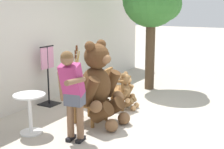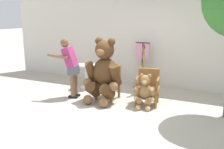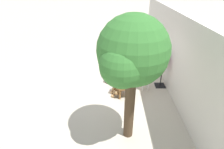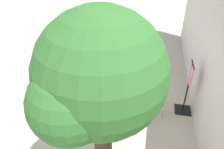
{
  "view_description": "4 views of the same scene",
  "coord_description": "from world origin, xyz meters",
  "px_view_note": "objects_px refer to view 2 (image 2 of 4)",
  "views": [
    {
      "loc": [
        -5.39,
        -2.62,
        2.22
      ],
      "look_at": [
        0.02,
        0.47,
        0.86
      ],
      "focal_mm": 50.0,
      "sensor_mm": 36.0,
      "label": 1
    },
    {
      "loc": [
        2.21,
        -5.03,
        2.15
      ],
      "look_at": [
        -0.34,
        0.48,
        0.7
      ],
      "focal_mm": 40.0,
      "sensor_mm": 36.0,
      "label": 2
    },
    {
      "loc": [
        5.8,
        0.21,
        3.78
      ],
      "look_at": [
        0.04,
        0.18,
        0.57
      ],
      "focal_mm": 28.0,
      "sensor_mm": 36.0,
      "label": 3
    },
    {
      "loc": [
        4.41,
        1.17,
        3.75
      ],
      "look_at": [
        -0.27,
        0.21,
        0.72
      ],
      "focal_mm": 35.0,
      "sensor_mm": 36.0,
      "label": 4
    }
  ],
  "objects_px": {
    "teddy_bear_large": "(104,71)",
    "round_side_table": "(86,74)",
    "wooden_chair_left": "(109,81)",
    "clothing_display_stand": "(142,64)",
    "wooden_chair_right": "(148,86)",
    "teddy_bear_small": "(145,91)",
    "brush_bucket": "(143,71)",
    "person_visitor": "(70,63)",
    "white_stool": "(143,81)"
  },
  "relations": [
    {
      "from": "brush_bucket",
      "to": "person_visitor",
      "type": "bearing_deg",
      "value": -146.25
    },
    {
      "from": "wooden_chair_right",
      "to": "wooden_chair_left",
      "type": "bearing_deg",
      "value": 179.96
    },
    {
      "from": "person_visitor",
      "to": "wooden_chair_left",
      "type": "bearing_deg",
      "value": 20.0
    },
    {
      "from": "person_visitor",
      "to": "clothing_display_stand",
      "type": "height_order",
      "value": "person_visitor"
    },
    {
      "from": "wooden_chair_right",
      "to": "teddy_bear_large",
      "type": "distance_m",
      "value": 1.15
    },
    {
      "from": "teddy_bear_small",
      "to": "brush_bucket",
      "type": "relative_size",
      "value": 0.88
    },
    {
      "from": "teddy_bear_small",
      "to": "person_visitor",
      "type": "bearing_deg",
      "value": -178.25
    },
    {
      "from": "teddy_bear_large",
      "to": "brush_bucket",
      "type": "height_order",
      "value": "teddy_bear_large"
    },
    {
      "from": "white_stool",
      "to": "clothing_display_stand",
      "type": "height_order",
      "value": "clothing_display_stand"
    },
    {
      "from": "round_side_table",
      "to": "brush_bucket",
      "type": "bearing_deg",
      "value": 6.77
    },
    {
      "from": "wooden_chair_left",
      "to": "person_visitor",
      "type": "distance_m",
      "value": 1.12
    },
    {
      "from": "wooden_chair_right",
      "to": "teddy_bear_large",
      "type": "xyz_separation_m",
      "value": [
        -1.07,
        -0.27,
        0.33
      ]
    },
    {
      "from": "wooden_chair_left",
      "to": "round_side_table",
      "type": "height_order",
      "value": "wooden_chair_left"
    },
    {
      "from": "teddy_bear_large",
      "to": "round_side_table",
      "type": "distance_m",
      "value": 1.34
    },
    {
      "from": "wooden_chair_left",
      "to": "teddy_bear_large",
      "type": "height_order",
      "value": "teddy_bear_large"
    },
    {
      "from": "person_visitor",
      "to": "clothing_display_stand",
      "type": "xyz_separation_m",
      "value": [
        1.41,
        1.75,
        -0.2
      ]
    },
    {
      "from": "teddy_bear_large",
      "to": "wooden_chair_left",
      "type": "bearing_deg",
      "value": 88.37
    },
    {
      "from": "teddy_bear_large",
      "to": "person_visitor",
      "type": "xyz_separation_m",
      "value": [
        -0.95,
        -0.08,
        0.13
      ]
    },
    {
      "from": "person_visitor",
      "to": "clothing_display_stand",
      "type": "distance_m",
      "value": 2.25
    },
    {
      "from": "wooden_chair_left",
      "to": "person_visitor",
      "type": "xyz_separation_m",
      "value": [
        -0.96,
        -0.35,
        0.46
      ]
    },
    {
      "from": "teddy_bear_small",
      "to": "white_stool",
      "type": "bearing_deg",
      "value": 110.31
    },
    {
      "from": "clothing_display_stand",
      "to": "person_visitor",
      "type": "bearing_deg",
      "value": -128.92
    },
    {
      "from": "teddy_bear_small",
      "to": "clothing_display_stand",
      "type": "height_order",
      "value": "clothing_display_stand"
    },
    {
      "from": "teddy_bear_large",
      "to": "white_stool",
      "type": "distance_m",
      "value": 1.31
    },
    {
      "from": "round_side_table",
      "to": "clothing_display_stand",
      "type": "height_order",
      "value": "clothing_display_stand"
    },
    {
      "from": "wooden_chair_right",
      "to": "teddy_bear_small",
      "type": "bearing_deg",
      "value": -86.69
    },
    {
      "from": "white_stool",
      "to": "brush_bucket",
      "type": "relative_size",
      "value": 0.49
    },
    {
      "from": "wooden_chair_left",
      "to": "teddy_bear_small",
      "type": "bearing_deg",
      "value": -14.81
    },
    {
      "from": "wooden_chair_left",
      "to": "person_visitor",
      "type": "bearing_deg",
      "value": -160.0
    },
    {
      "from": "teddy_bear_small",
      "to": "brush_bucket",
      "type": "xyz_separation_m",
      "value": [
        -0.38,
        1.04,
        0.25
      ]
    },
    {
      "from": "wooden_chair_left",
      "to": "round_side_table",
      "type": "relative_size",
      "value": 1.19
    },
    {
      "from": "person_visitor",
      "to": "white_stool",
      "type": "height_order",
      "value": "person_visitor"
    },
    {
      "from": "teddy_bear_small",
      "to": "clothing_display_stand",
      "type": "distance_m",
      "value": 1.82
    },
    {
      "from": "wooden_chair_left",
      "to": "white_stool",
      "type": "distance_m",
      "value": 1.03
    },
    {
      "from": "wooden_chair_right",
      "to": "person_visitor",
      "type": "bearing_deg",
      "value": -170.25
    },
    {
      "from": "brush_bucket",
      "to": "round_side_table",
      "type": "relative_size",
      "value": 1.29
    },
    {
      "from": "wooden_chair_left",
      "to": "wooden_chair_right",
      "type": "height_order",
      "value": "same"
    },
    {
      "from": "teddy_bear_large",
      "to": "clothing_display_stand",
      "type": "height_order",
      "value": "teddy_bear_large"
    },
    {
      "from": "brush_bucket",
      "to": "clothing_display_stand",
      "type": "relative_size",
      "value": 0.68
    },
    {
      "from": "wooden_chair_left",
      "to": "clothing_display_stand",
      "type": "xyz_separation_m",
      "value": [
        0.45,
        1.4,
        0.26
      ]
    },
    {
      "from": "wooden_chair_left",
      "to": "clothing_display_stand",
      "type": "relative_size",
      "value": 0.63
    },
    {
      "from": "wooden_chair_left",
      "to": "teddy_bear_small",
      "type": "xyz_separation_m",
      "value": [
        1.08,
        -0.29,
        -0.06
      ]
    },
    {
      "from": "teddy_bear_large",
      "to": "white_stool",
      "type": "height_order",
      "value": "teddy_bear_large"
    },
    {
      "from": "person_visitor",
      "to": "white_stool",
      "type": "bearing_deg",
      "value": 33.7
    },
    {
      "from": "round_side_table",
      "to": "white_stool",
      "type": "bearing_deg",
      "value": 6.71
    },
    {
      "from": "teddy_bear_large",
      "to": "clothing_display_stand",
      "type": "bearing_deg",
      "value": 74.5
    },
    {
      "from": "teddy_bear_large",
      "to": "white_stool",
      "type": "relative_size",
      "value": 3.51
    },
    {
      "from": "teddy_bear_small",
      "to": "round_side_table",
      "type": "distance_m",
      "value": 2.25
    },
    {
      "from": "wooden_chair_right",
      "to": "brush_bucket",
      "type": "bearing_deg",
      "value": 115.97
    },
    {
      "from": "wooden_chair_right",
      "to": "white_stool",
      "type": "bearing_deg",
      "value": 116.01
    }
  ]
}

